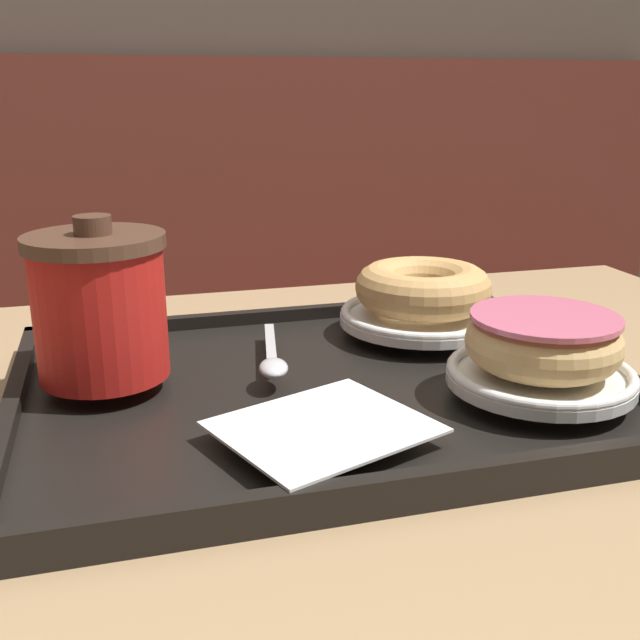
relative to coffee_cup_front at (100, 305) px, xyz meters
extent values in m
cube|color=brown|center=(0.35, 0.78, -0.57)|extent=(1.72, 0.44, 0.45)
cube|color=brown|center=(0.35, 0.96, -0.07)|extent=(1.72, 0.08, 0.55)
cube|color=tan|center=(0.13, -0.06, -0.09)|extent=(1.04, 0.73, 0.03)
cube|color=black|center=(0.16, -0.03, -0.07)|extent=(0.46, 0.35, 0.01)
cube|color=black|center=(0.16, -0.20, -0.06)|extent=(0.46, 0.01, 0.01)
cube|color=black|center=(0.16, 0.14, -0.06)|extent=(0.46, 0.01, 0.01)
cube|color=black|center=(-0.06, -0.03, -0.06)|extent=(0.01, 0.35, 0.01)
cube|color=black|center=(0.38, -0.03, -0.06)|extent=(0.01, 0.35, 0.01)
cube|color=white|center=(0.13, -0.13, -0.05)|extent=(0.16, 0.14, 0.00)
cylinder|color=red|center=(0.00, 0.00, -0.01)|extent=(0.10, 0.10, 0.10)
cylinder|color=brown|center=(0.00, 0.00, 0.05)|extent=(0.10, 0.10, 0.01)
cylinder|color=brown|center=(0.00, 0.00, 0.06)|extent=(0.03, 0.03, 0.01)
cylinder|color=white|center=(0.31, -0.10, -0.05)|extent=(0.14, 0.14, 0.01)
torus|color=white|center=(0.31, -0.10, -0.04)|extent=(0.14, 0.14, 0.01)
torus|color=#DBB270|center=(0.31, -0.10, -0.02)|extent=(0.11, 0.11, 0.04)
cylinder|color=#DB6684|center=(0.31, -0.10, 0.00)|extent=(0.11, 0.11, 0.00)
cylinder|color=white|center=(0.28, 0.06, -0.05)|extent=(0.15, 0.15, 0.01)
torus|color=white|center=(0.28, 0.06, -0.04)|extent=(0.15, 0.15, 0.01)
torus|color=tan|center=(0.28, 0.06, -0.02)|extent=(0.12, 0.12, 0.04)
ellipsoid|color=silver|center=(0.12, -0.03, -0.05)|extent=(0.03, 0.04, 0.01)
cube|color=silver|center=(0.13, 0.03, -0.05)|extent=(0.03, 0.10, 0.00)
camera|label=1|loc=(0.01, -0.55, 0.15)|focal=42.00mm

